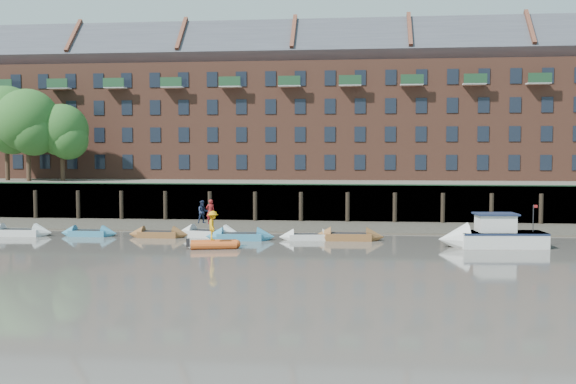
# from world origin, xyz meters

# --- Properties ---
(ground) EXTENTS (220.00, 220.00, 0.00)m
(ground) POSITION_xyz_m (0.00, 0.00, 0.00)
(ground) COLOR #5C564F
(ground) RESTS_ON ground
(foreshore) EXTENTS (110.00, 8.00, 0.50)m
(foreshore) POSITION_xyz_m (0.00, 18.00, 0.00)
(foreshore) COLOR #3D382F
(foreshore) RESTS_ON ground
(mud_band) EXTENTS (110.00, 1.60, 0.10)m
(mud_band) POSITION_xyz_m (0.00, 14.60, 0.00)
(mud_band) COLOR #4C4336
(mud_band) RESTS_ON ground
(river_wall) EXTENTS (110.00, 1.23, 3.30)m
(river_wall) POSITION_xyz_m (-0.00, 22.38, 1.59)
(river_wall) COLOR #2D2A26
(river_wall) RESTS_ON ground
(bank_terrace) EXTENTS (110.00, 28.00, 3.20)m
(bank_terrace) POSITION_xyz_m (0.00, 36.00, 1.60)
(bank_terrace) COLOR #5E594D
(bank_terrace) RESTS_ON ground
(apartment_terrace) EXTENTS (80.60, 15.56, 20.98)m
(apartment_terrace) POSITION_xyz_m (-0.00, 36.99, 12.82)
(apartment_terrace) COLOR brown
(apartment_terrace) RESTS_ON bank_terrace
(tree_cluster) EXTENTS (11.76, 7.74, 9.40)m
(tree_cluster) POSITION_xyz_m (-25.62, 27.35, 9.00)
(tree_cluster) COLOR #3A281C
(tree_cluster) RESTS_ON bank_terrace
(rowboat_0) EXTENTS (4.91, 1.68, 1.40)m
(rowboat_0) POSITION_xyz_m (-17.49, 10.27, 0.25)
(rowboat_0) COLOR silver
(rowboat_0) RESTS_ON ground
(rowboat_1) EXTENTS (4.16, 1.24, 1.21)m
(rowboat_1) POSITION_xyz_m (-12.41, 10.70, 0.21)
(rowboat_1) COLOR teal
(rowboat_1) RESTS_ON ground
(rowboat_2) EXTENTS (4.33, 1.33, 1.25)m
(rowboat_2) POSITION_xyz_m (-7.17, 10.50, 0.22)
(rowboat_2) COLOR brown
(rowboat_2) RESTS_ON ground
(rowboat_3) EXTENTS (5.14, 2.40, 1.44)m
(rowboat_3) POSITION_xyz_m (-3.62, 10.95, 0.25)
(rowboat_3) COLOR silver
(rowboat_3) RESTS_ON ground
(rowboat_4) EXTENTS (4.86, 1.69, 1.39)m
(rowboat_4) POSITION_xyz_m (-1.16, 9.71, 0.25)
(rowboat_4) COLOR teal
(rowboat_4) RESTS_ON ground
(rowboat_5) EXTENTS (4.15, 1.73, 1.17)m
(rowboat_5) POSITION_xyz_m (3.50, 10.35, 0.21)
(rowboat_5) COLOR silver
(rowboat_5) RESTS_ON ground
(rowboat_6) EXTENTS (4.90, 1.53, 1.41)m
(rowboat_6) POSITION_xyz_m (6.29, 10.42, 0.25)
(rowboat_6) COLOR brown
(rowboat_6) RESTS_ON ground
(rib_tender) EXTENTS (3.26, 2.13, 0.55)m
(rib_tender) POSITION_xyz_m (-2.00, 5.75, 0.24)
(rib_tender) COLOR #CD521C
(rib_tender) RESTS_ON ground
(motor_launch) EXTENTS (6.91, 2.82, 2.78)m
(motor_launch) POSITION_xyz_m (14.99, 8.07, 0.71)
(motor_launch) COLOR silver
(motor_launch) RESTS_ON ground
(person_rower_a) EXTENTS (0.76, 0.67, 1.74)m
(person_rower_a) POSITION_xyz_m (-3.50, 10.89, 1.84)
(person_rower_a) COLOR maroon
(person_rower_a) RESTS_ON rowboat_3
(person_rower_b) EXTENTS (0.99, 0.90, 1.64)m
(person_rower_b) POSITION_xyz_m (-4.11, 11.17, 1.79)
(person_rower_b) COLOR #19233F
(person_rower_b) RESTS_ON rowboat_3
(person_rib_crew) EXTENTS (0.93, 1.32, 1.86)m
(person_rib_crew) POSITION_xyz_m (-2.15, 5.65, 1.44)
(person_rib_crew) COLOR orange
(person_rib_crew) RESTS_ON rib_tender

